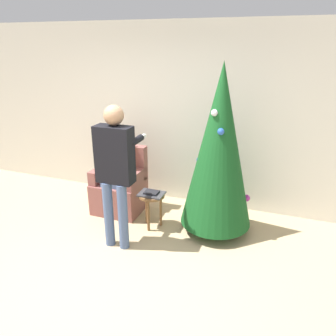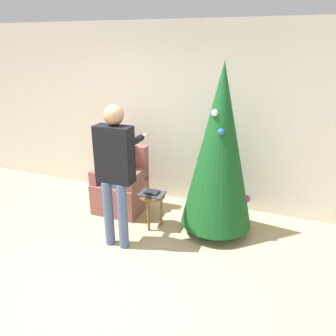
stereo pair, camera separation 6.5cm
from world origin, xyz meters
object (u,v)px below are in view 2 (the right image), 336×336
at_px(side_stool, 152,201).
at_px(christmas_tree, 220,148).
at_px(person_standing, 115,165).
at_px(armchair, 121,187).
at_px(person_seated, 119,166).

bearing_deg(side_stool, christmas_tree, 13.87).
xyz_separation_m(christmas_tree, person_standing, (-1.07, -0.73, -0.11)).
xyz_separation_m(armchair, person_seated, (0.00, -0.02, 0.36)).
height_order(armchair, person_standing, person_standing).
xyz_separation_m(christmas_tree, armchair, (-1.48, 0.10, -0.82)).
xyz_separation_m(christmas_tree, side_stool, (-0.84, -0.21, -0.78)).
bearing_deg(person_standing, person_seated, 117.12).
distance_m(christmas_tree, person_standing, 1.30).
xyz_separation_m(person_seated, side_stool, (0.64, -0.28, -0.32)).
xyz_separation_m(person_standing, side_stool, (0.23, 0.52, -0.67)).
distance_m(person_seated, person_standing, 0.97).
height_order(christmas_tree, person_seated, christmas_tree).
bearing_deg(person_seated, side_stool, -23.78).
height_order(person_standing, side_stool, person_standing).
distance_m(christmas_tree, person_seated, 1.55).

